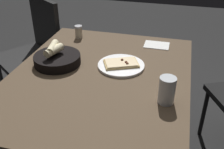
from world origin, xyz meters
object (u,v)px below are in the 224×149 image
beer_glass (167,92)px  chair_near (35,47)px  pizza_plate (121,65)px  pepper_shaker (79,32)px  bread_basket (57,58)px  dining_table (100,84)px

beer_glass → chair_near: size_ratio=0.14×
pizza_plate → chair_near: 1.02m
beer_glass → pepper_shaker: size_ratio=1.48×
beer_glass → pizza_plate: bearing=-45.2°
pizza_plate → pepper_shaker: bearing=-41.1°
bread_basket → chair_near: 0.80m
dining_table → chair_near: chair_near is taller
bread_basket → beer_glass: size_ratio=2.06×
bread_basket → pepper_shaker: bearing=-88.1°
dining_table → beer_glass: (-0.36, 0.15, 0.12)m
beer_glass → dining_table: bearing=-23.1°
dining_table → chair_near: 1.01m
beer_glass → chair_near: bearing=-35.4°
dining_table → chair_near: bearing=-40.2°
pepper_shaker → bread_basket: bearing=91.9°
pizza_plate → beer_glass: 0.39m
bread_basket → beer_glass: (-0.63, 0.21, 0.02)m
chair_near → dining_table: bearing=139.8°
pizza_plate → bread_basket: size_ratio=0.99×
bread_basket → dining_table: bearing=167.6°
pepper_shaker → beer_glass: bearing=137.1°
beer_glass → chair_near: chair_near is taller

